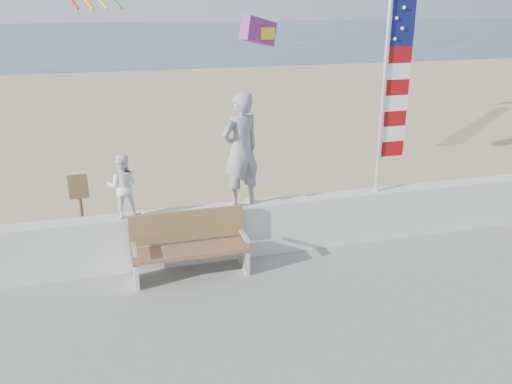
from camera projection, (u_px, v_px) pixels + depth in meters
ground at (278, 327)px, 7.50m from camera, size 220.00×220.00×0.00m
sand at (181, 155)px, 15.64m from camera, size 90.00×40.00×0.08m
seawall at (241, 230)px, 9.10m from camera, size 30.00×0.35×0.90m
adult at (241, 150)px, 8.64m from camera, size 0.80×0.67×1.87m
child at (123, 186)px, 8.30m from camera, size 0.55×0.46×1.00m
bench at (189, 244)px, 8.42m from camera, size 1.80×0.57×1.00m
flag at (391, 82)px, 8.98m from camera, size 0.50×0.08×3.50m
parafoil_kite at (259, 31)px, 11.46m from camera, size 0.95×0.74×0.67m
sign at (81, 208)px, 9.18m from camera, size 0.32×0.07×1.46m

